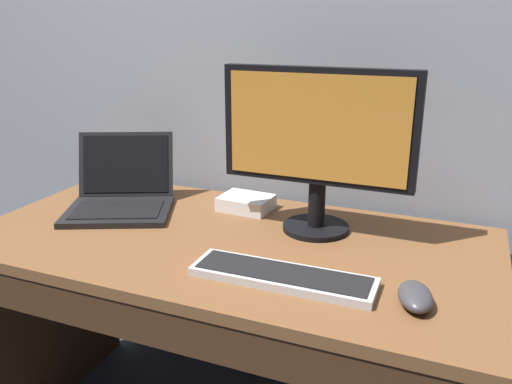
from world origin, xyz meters
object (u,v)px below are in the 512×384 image
at_px(wired_keyboard, 283,276).
at_px(computer_mouse, 415,296).
at_px(laptop_black, 121,197).
at_px(external_monitor, 318,138).
at_px(external_drive_box, 246,203).

distance_m(wired_keyboard, computer_mouse, 0.29).
xyz_separation_m(laptop_black, computer_mouse, (0.91, -0.24, -0.02)).
bearing_deg(external_monitor, wired_keyboard, -87.40).
height_order(external_monitor, computer_mouse, external_monitor).
distance_m(laptop_black, wired_keyboard, 0.67).
relative_size(laptop_black, external_drive_box, 2.62).
distance_m(external_monitor, wired_keyboard, 0.39).
relative_size(external_monitor, computer_mouse, 4.25).
bearing_deg(external_drive_box, laptop_black, -157.70).
relative_size(wired_keyboard, external_drive_box, 2.71).
bearing_deg(external_drive_box, wired_keyboard, -56.68).
bearing_deg(external_monitor, laptop_black, -175.02).
height_order(laptop_black, wired_keyboard, laptop_black).
xyz_separation_m(wired_keyboard, external_drive_box, (-0.26, 0.39, 0.01)).
distance_m(computer_mouse, external_drive_box, 0.67).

